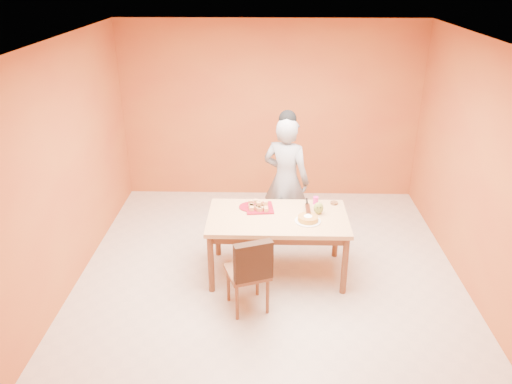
{
  "coord_description": "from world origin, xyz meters",
  "views": [
    {
      "loc": [
        -0.03,
        -4.86,
        3.39
      ],
      "look_at": [
        -0.16,
        0.3,
        1.02
      ],
      "focal_mm": 35.0,
      "sensor_mm": 36.0,
      "label": 1
    }
  ],
  "objects_px": {
    "person": "(286,181)",
    "magenta_glass": "(316,200)",
    "sponge_cake": "(308,219)",
    "dining_table": "(278,223)",
    "egg_ornament": "(318,208)",
    "pastry_platter": "(259,208)",
    "checker_tin": "(334,203)",
    "dining_chair": "(247,271)",
    "red_dinner_plate": "(249,207)"
  },
  "relations": [
    {
      "from": "egg_ornament",
      "to": "magenta_glass",
      "type": "bearing_deg",
      "value": 73.11
    },
    {
      "from": "dining_chair",
      "to": "egg_ornament",
      "type": "relative_size",
      "value": 6.31
    },
    {
      "from": "red_dinner_plate",
      "to": "pastry_platter",
      "type": "bearing_deg",
      "value": -13.61
    },
    {
      "from": "egg_ornament",
      "to": "magenta_glass",
      "type": "relative_size",
      "value": 1.57
    },
    {
      "from": "dining_table",
      "to": "sponge_cake",
      "type": "bearing_deg",
      "value": -19.9
    },
    {
      "from": "dining_table",
      "to": "dining_chair",
      "type": "distance_m",
      "value": 0.79
    },
    {
      "from": "person",
      "to": "red_dinner_plate",
      "type": "height_order",
      "value": "person"
    },
    {
      "from": "magenta_glass",
      "to": "red_dinner_plate",
      "type": "bearing_deg",
      "value": -171.66
    },
    {
      "from": "magenta_glass",
      "to": "dining_chair",
      "type": "bearing_deg",
      "value": -127.36
    },
    {
      "from": "dining_chair",
      "to": "magenta_glass",
      "type": "height_order",
      "value": "dining_chair"
    },
    {
      "from": "sponge_cake",
      "to": "dining_chair",
      "type": "bearing_deg",
      "value": -139.12
    },
    {
      "from": "dining_chair",
      "to": "sponge_cake",
      "type": "relative_size",
      "value": 3.97
    },
    {
      "from": "egg_ornament",
      "to": "dining_chair",
      "type": "bearing_deg",
      "value": -154.66
    },
    {
      "from": "sponge_cake",
      "to": "checker_tin",
      "type": "xyz_separation_m",
      "value": [
        0.35,
        0.46,
        -0.02
      ]
    },
    {
      "from": "red_dinner_plate",
      "to": "sponge_cake",
      "type": "distance_m",
      "value": 0.75
    },
    {
      "from": "dining_chair",
      "to": "person",
      "type": "height_order",
      "value": "person"
    },
    {
      "from": "sponge_cake",
      "to": "dining_table",
      "type": "bearing_deg",
      "value": 160.1
    },
    {
      "from": "dining_table",
      "to": "checker_tin",
      "type": "xyz_separation_m",
      "value": [
        0.68,
        0.34,
        0.11
      ]
    },
    {
      "from": "dining_table",
      "to": "egg_ornament",
      "type": "bearing_deg",
      "value": 9.01
    },
    {
      "from": "red_dinner_plate",
      "to": "egg_ornament",
      "type": "xyz_separation_m",
      "value": [
        0.8,
        -0.14,
        0.06
      ]
    },
    {
      "from": "dining_table",
      "to": "egg_ornament",
      "type": "xyz_separation_m",
      "value": [
        0.47,
        0.07,
        0.17
      ]
    },
    {
      "from": "dining_chair",
      "to": "pastry_platter",
      "type": "height_order",
      "value": "dining_chair"
    },
    {
      "from": "dining_chair",
      "to": "egg_ornament",
      "type": "distance_m",
      "value": 1.16
    },
    {
      "from": "checker_tin",
      "to": "dining_table",
      "type": "bearing_deg",
      "value": -153.77
    },
    {
      "from": "person",
      "to": "egg_ornament",
      "type": "bearing_deg",
      "value": 138.56
    },
    {
      "from": "person",
      "to": "dining_table",
      "type": "bearing_deg",
      "value": 105.6
    },
    {
      "from": "person",
      "to": "sponge_cake",
      "type": "bearing_deg",
      "value": 126.59
    },
    {
      "from": "sponge_cake",
      "to": "magenta_glass",
      "type": "relative_size",
      "value": 2.49
    },
    {
      "from": "dining_chair",
      "to": "person",
      "type": "distance_m",
      "value": 1.62
    },
    {
      "from": "dining_table",
      "to": "magenta_glass",
      "type": "bearing_deg",
      "value": 35.96
    },
    {
      "from": "sponge_cake",
      "to": "person",
      "type": "bearing_deg",
      "value": 102.98
    },
    {
      "from": "dining_table",
      "to": "pastry_platter",
      "type": "relative_size",
      "value": 5.06
    },
    {
      "from": "person",
      "to": "sponge_cake",
      "type": "relative_size",
      "value": 7.44
    },
    {
      "from": "person",
      "to": "sponge_cake",
      "type": "distance_m",
      "value": 0.97
    },
    {
      "from": "pastry_platter",
      "to": "red_dinner_plate",
      "type": "relative_size",
      "value": 1.29
    },
    {
      "from": "dining_chair",
      "to": "checker_tin",
      "type": "relative_size",
      "value": 10.12
    },
    {
      "from": "dining_table",
      "to": "checker_tin",
      "type": "bearing_deg",
      "value": 26.23
    },
    {
      "from": "person",
      "to": "magenta_glass",
      "type": "xyz_separation_m",
      "value": [
        0.34,
        -0.49,
        -0.04
      ]
    },
    {
      "from": "egg_ornament",
      "to": "sponge_cake",
      "type": "bearing_deg",
      "value": -142.78
    },
    {
      "from": "person",
      "to": "pastry_platter",
      "type": "distance_m",
      "value": 0.72
    },
    {
      "from": "egg_ornament",
      "to": "checker_tin",
      "type": "height_order",
      "value": "egg_ornament"
    },
    {
      "from": "dining_table",
      "to": "dining_chair",
      "type": "bearing_deg",
      "value": -115.04
    },
    {
      "from": "dining_table",
      "to": "pastry_platter",
      "type": "height_order",
      "value": "pastry_platter"
    },
    {
      "from": "person",
      "to": "sponge_cake",
      "type": "height_order",
      "value": "person"
    },
    {
      "from": "egg_ornament",
      "to": "dining_table",
      "type": "bearing_deg",
      "value": 170.26
    },
    {
      "from": "person",
      "to": "egg_ornament",
      "type": "distance_m",
      "value": 0.83
    },
    {
      "from": "dining_table",
      "to": "checker_tin",
      "type": "distance_m",
      "value": 0.77
    },
    {
      "from": "pastry_platter",
      "to": "egg_ornament",
      "type": "bearing_deg",
      "value": -9.46
    },
    {
      "from": "dining_table",
      "to": "egg_ornament",
      "type": "height_order",
      "value": "egg_ornament"
    },
    {
      "from": "person",
      "to": "egg_ornament",
      "type": "xyz_separation_m",
      "value": [
        0.35,
        -0.75,
        -0.02
      ]
    }
  ]
}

